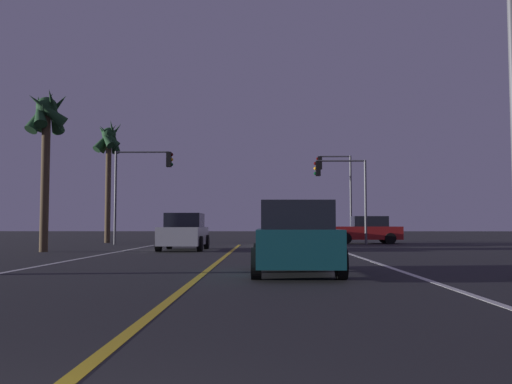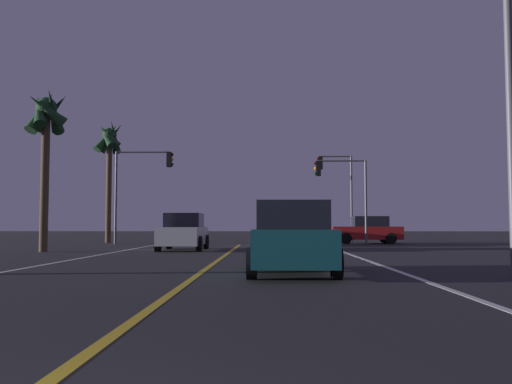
% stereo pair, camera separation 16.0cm
% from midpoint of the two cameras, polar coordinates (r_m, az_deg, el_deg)
% --- Properties ---
extents(lane_edge_right, '(0.16, 36.38, 0.01)m').
position_cam_midpoint_polar(lane_edge_right, '(14.10, 14.74, -8.04)').
color(lane_edge_right, silver).
rests_on(lane_edge_right, ground).
extents(lane_edge_left, '(0.16, 36.38, 0.01)m').
position_cam_midpoint_polar(lane_edge_left, '(15.12, -24.42, -7.53)').
color(lane_edge_left, silver).
rests_on(lane_edge_left, ground).
extents(lane_center_divider, '(0.16, 36.38, 0.01)m').
position_cam_midpoint_polar(lane_center_divider, '(13.78, -5.57, -8.25)').
color(lane_center_divider, gold).
rests_on(lane_center_divider, ground).
extents(car_oncoming, '(2.02, 4.30, 1.70)m').
position_cam_midpoint_polar(car_oncoming, '(25.33, -7.71, -4.19)').
color(car_oncoming, black).
rests_on(car_oncoming, ground).
extents(car_lead_same_lane, '(2.02, 4.30, 1.70)m').
position_cam_midpoint_polar(car_lead_same_lane, '(12.93, 3.77, -4.94)').
color(car_lead_same_lane, black).
rests_on(car_lead_same_lane, ground).
extents(car_crossing_side, '(4.30, 2.02, 1.70)m').
position_cam_midpoint_polar(car_crossing_side, '(34.77, 11.34, -3.95)').
color(car_crossing_side, black).
rests_on(car_crossing_side, ground).
extents(car_ahead_far, '(2.02, 4.30, 1.70)m').
position_cam_midpoint_polar(car_ahead_far, '(30.80, 3.14, -4.09)').
color(car_ahead_far, black).
rests_on(car_ahead_far, ground).
extents(traffic_light_near_right, '(3.13, 0.36, 5.02)m').
position_cam_midpoint_polar(traffic_light_near_right, '(32.74, 8.62, 1.12)').
color(traffic_light_near_right, '#4C4C51').
rests_on(traffic_light_near_right, ground).
extents(traffic_light_near_left, '(3.52, 0.36, 5.57)m').
position_cam_midpoint_polar(traffic_light_near_left, '(33.30, -11.86, 1.77)').
color(traffic_light_near_left, '#4C4C51').
rests_on(traffic_light_near_left, ground).
extents(traffic_light_far_right, '(2.46, 0.36, 5.98)m').
position_cam_midpoint_polar(traffic_light_far_right, '(38.28, 8.16, 1.37)').
color(traffic_light_far_right, '#4C4C51').
rests_on(traffic_light_far_right, ground).
extents(street_lamp_right_near, '(2.00, 0.44, 7.35)m').
position_cam_midpoint_polar(street_lamp_right_near, '(13.35, 23.11, 12.24)').
color(street_lamp_right_near, '#4C4C51').
rests_on(street_lamp_right_near, ground).
extents(palm_tree_left_mid, '(2.03, 2.24, 7.22)m').
position_cam_midpoint_polar(palm_tree_left_mid, '(25.69, -21.20, 6.83)').
color(palm_tree_left_mid, '#473826').
rests_on(palm_tree_left_mid, ground).
extents(palm_tree_left_far, '(2.03, 2.08, 8.06)m').
position_cam_midpoint_polar(palm_tree_left_far, '(37.10, -15.26, 4.66)').
color(palm_tree_left_far, '#473826').
rests_on(palm_tree_left_far, ground).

